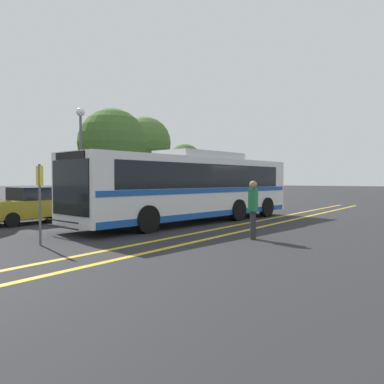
% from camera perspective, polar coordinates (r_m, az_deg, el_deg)
% --- Properties ---
extents(ground_plane, '(220.00, 220.00, 0.00)m').
position_cam_1_polar(ground_plane, '(17.45, 2.75, -4.38)').
color(ground_plane, '#262628').
extents(lane_strip_0, '(31.93, 0.20, 0.01)m').
position_cam_1_polar(lane_strip_0, '(15.67, 6.50, -5.09)').
color(lane_strip_0, gold).
rests_on(lane_strip_0, ground_plane).
extents(lane_strip_1, '(31.93, 0.20, 0.01)m').
position_cam_1_polar(lane_strip_1, '(15.16, 10.09, -5.34)').
color(lane_strip_1, gold).
rests_on(lane_strip_1, ground_plane).
extents(curb_strip, '(39.93, 0.36, 0.15)m').
position_cam_1_polar(curb_strip, '(21.78, -15.08, -3.01)').
color(curb_strip, '#99999E').
rests_on(curb_strip, ground_plane).
extents(transit_bus, '(12.42, 3.80, 3.17)m').
position_cam_1_polar(transit_bus, '(16.78, 0.03, 0.96)').
color(transit_bus, silver).
rests_on(transit_bus, ground_plane).
extents(parked_car_1, '(4.27, 2.06, 1.57)m').
position_cam_1_polar(parked_car_1, '(17.95, -23.13, -1.85)').
color(parked_car_1, olive).
rests_on(parked_car_1, ground_plane).
extents(pedestrian_0, '(0.46, 0.31, 1.87)m').
position_cam_1_polar(pedestrian_0, '(12.07, 9.30, -2.05)').
color(pedestrian_0, '#2D2D33').
rests_on(pedestrian_0, ground_plane).
extents(bus_stop_sign, '(0.07, 0.40, 2.35)m').
position_cam_1_polar(bus_stop_sign, '(11.64, -22.18, -0.29)').
color(bus_stop_sign, '#59595E').
rests_on(bus_stop_sign, ground_plane).
extents(street_lamp, '(0.48, 0.48, 5.98)m').
position_cam_1_polar(street_lamp, '(22.31, -16.60, 7.88)').
color(street_lamp, '#59595E').
rests_on(street_lamp, ground_plane).
extents(tree_0, '(4.34, 4.34, 7.20)m').
position_cam_1_polar(tree_0, '(31.99, -7.16, 7.44)').
color(tree_0, '#513823').
rests_on(tree_0, ground_plane).
extents(tree_1, '(4.51, 4.51, 6.56)m').
position_cam_1_polar(tree_1, '(25.27, -12.02, 7.26)').
color(tree_1, '#513823').
rests_on(tree_1, ground_plane).
extents(tree_2, '(3.35, 3.35, 5.30)m').
position_cam_1_polar(tree_2, '(35.60, -1.09, 4.61)').
color(tree_2, '#513823').
rests_on(tree_2, ground_plane).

